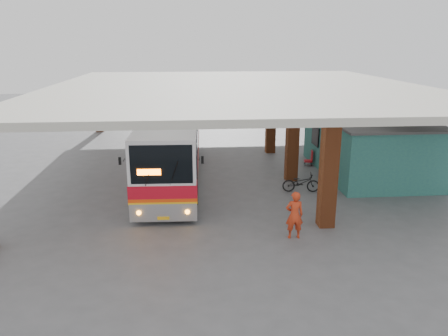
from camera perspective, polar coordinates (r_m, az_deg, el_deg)
name	(u,v)px	position (r m, az deg, el deg)	size (l,w,h in m)	color
ground	(241,201)	(20.06, 2.24, -4.34)	(90.00, 90.00, 0.00)	#515154
brick_columns	(256,132)	(24.42, 4.23, 4.68)	(20.10, 21.60, 4.35)	brown
canopy_roof	(237,87)	(25.42, 1.72, 10.47)	(21.00, 23.00, 0.30)	beige
shop_building	(368,145)	(25.27, 18.30, 2.87)	(5.20, 8.20, 3.11)	#296668
coach_bus	(172,145)	(22.94, -6.76, 3.00)	(3.07, 12.81, 3.71)	silver
motorcycle	(301,183)	(21.44, 10.02, -1.89)	(0.62, 1.79, 0.94)	black
pedestrian	(294,215)	(16.31, 9.18, -6.08)	(0.66, 0.43, 1.81)	red
red_chair	(310,159)	(26.17, 11.18, 1.22)	(0.53, 0.53, 0.89)	#AC1218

